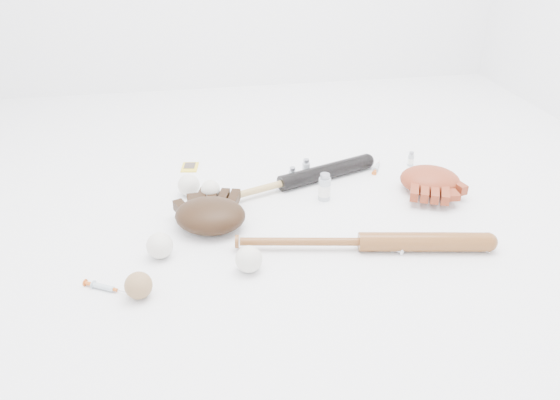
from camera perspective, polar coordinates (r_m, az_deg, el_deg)
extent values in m
plane|color=white|center=(1.89, 0.93, -1.63)|extent=(3.00, 3.00, 0.00)
cube|color=yellow|center=(2.26, -9.41, 3.40)|extent=(0.08, 0.10, 0.00)
cube|color=white|center=(1.95, -7.20, -0.22)|extent=(0.08, 0.08, 0.04)
sphere|color=silver|center=(1.93, -7.29, 1.12)|extent=(0.07, 0.07, 0.07)
sphere|color=silver|center=(1.70, -12.46, -4.67)|extent=(0.08, 0.08, 0.08)
sphere|color=silver|center=(2.03, -9.51, 1.54)|extent=(0.08, 0.08, 0.08)
sphere|color=silver|center=(1.60, -3.28, -6.19)|extent=(0.08, 0.08, 0.08)
sphere|color=olive|center=(1.56, -14.57, -8.64)|extent=(0.08, 0.08, 0.08)
cylinder|color=#AEB7BF|center=(2.08, 1.31, 2.54)|extent=(0.03, 0.03, 0.07)
cylinder|color=#AEB7BF|center=(2.30, 13.52, 4.22)|extent=(0.02, 0.02, 0.06)
cylinder|color=#AEB7BF|center=(2.14, 2.74, 3.35)|extent=(0.03, 0.03, 0.08)
cylinder|color=#AEB7BF|center=(1.97, 4.68, 1.39)|extent=(0.04, 0.04, 0.10)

